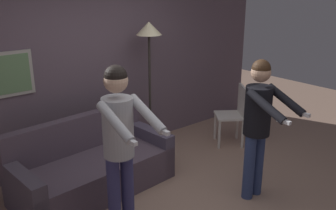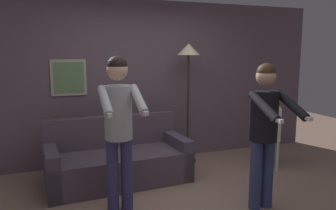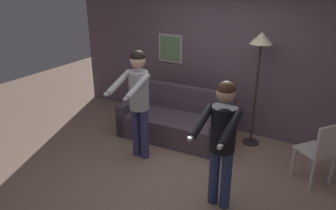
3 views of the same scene
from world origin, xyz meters
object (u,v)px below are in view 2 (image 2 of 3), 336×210
Objects in this scene: couch at (118,162)px; dining_chair_distant at (272,133)px; person_standing_right at (265,123)px; torchiere_lamp at (188,62)px; person_standing_left at (119,119)px.

dining_chair_distant is at bearing -4.87° from couch.
person_standing_right is at bearing -130.71° from dining_chair_distant.
torchiere_lamp reaches higher than dining_chair_distant.
dining_chair_distant reaches higher than couch.
couch is 2.10× the size of dining_chair_distant.
dining_chair_distant is (2.38, -0.20, 0.25)m from couch.
person_standing_right is 1.59m from dining_chair_distant.
person_standing_left is at bearing 162.92° from person_standing_right.
couch is at bearing 175.13° from dining_chair_distant.
torchiere_lamp is at bearing 149.48° from dining_chair_distant.
person_standing_right is 1.78× the size of dining_chair_distant.
person_standing_right is at bearing -44.30° from couch.
person_standing_right is at bearing -85.55° from torchiere_lamp.
person_standing_left is 1.86× the size of dining_chair_distant.
couch is 1.18× the size of person_standing_right.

